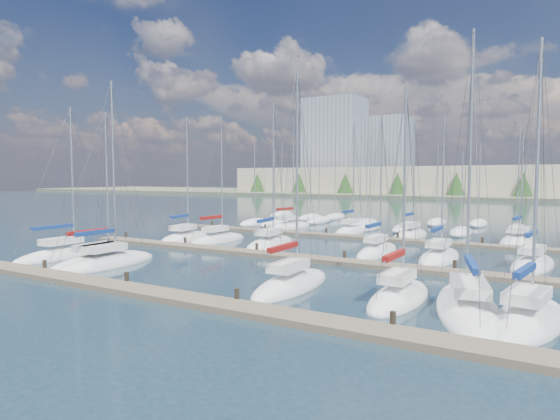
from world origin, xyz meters
The scene contains 23 objects.
ground centered at (0.00, 60.00, 0.00)m, with size 400.00×400.00×0.00m, color #203441.
dock_near centered at (0.00, 2.01, 0.15)m, with size 44.00×1.93×1.10m.
dock_mid centered at (0.00, 16.01, 0.15)m, with size 44.00×1.93×1.10m.
dock_far centered at (0.00, 30.01, 0.15)m, with size 44.00×1.93×1.10m.
sailboat_h centered at (-15.02, 20.21, 0.18)m, with size 4.46×8.37×13.37m.
sailboat_e centered at (10.84, 7.84, 0.19)m, with size 2.51×7.38×11.89m.
sailboat_l centered at (10.06, 21.46, 0.18)m, with size 2.67×7.90×12.06m.
sailboat_c centered at (-10.51, 6.89, 0.18)m, with size 3.60×8.73×14.22m.
sailboat_a centered at (-16.39, 7.61, 0.18)m, with size 2.88×9.09×12.87m.
sailboat_g centered at (16.83, 6.93, 0.18)m, with size 3.93×8.21×13.23m.
sailboat_j centered at (-5.30, 21.23, 0.18)m, with size 4.12×8.82×14.19m.
sailboat_k centered at (4.94, 21.79, 0.19)m, with size 2.24×8.07×12.40m.
sailboat_f centered at (14.24, 7.59, 0.18)m, with size 5.17×10.55×14.27m.
sailboat_q centered at (14.75, 35.29, 0.17)m, with size 3.93×8.72×12.21m.
sailboat_b centered at (-11.28, 6.88, 0.17)m, with size 2.96×8.79×12.04m.
sailboat_m centered at (16.48, 21.66, 0.18)m, with size 3.59×8.24×11.27m.
sailboat_i centered at (-11.19, 20.81, 0.19)m, with size 2.54×8.01×13.09m.
sailboat_o centered at (-2.67, 34.95, 0.19)m, with size 2.74×7.11×13.36m.
sailboat_d centered at (4.57, 7.54, 0.19)m, with size 2.85×8.30×13.47m.
sailboat_n centered at (-11.10, 35.36, 0.20)m, with size 3.55×8.41×14.68m.
sailboat_p centered at (4.37, 34.56, 0.19)m, with size 3.04×7.94×13.30m.
distant_boats centered at (-4.34, 43.76, 0.29)m, with size 36.93×20.75×13.30m.
shoreline centered at (-13.29, 149.77, 7.44)m, with size 400.00×60.00×38.00m.
Camera 1 is at (17.64, -16.01, 6.43)m, focal length 30.00 mm.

